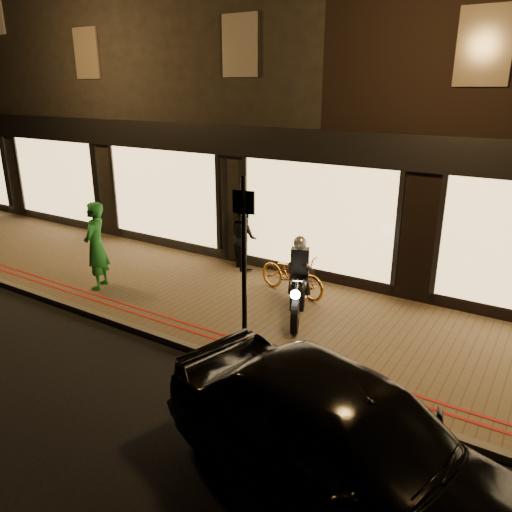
{
  "coord_description": "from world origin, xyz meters",
  "views": [
    {
      "loc": [
        4.64,
        -5.79,
        4.35
      ],
      "look_at": [
        -0.5,
        2.26,
        1.1
      ],
      "focal_mm": 35.0,
      "sensor_mm": 36.0,
      "label": 1
    }
  ],
  "objects_px": {
    "motorcycle": "(299,287)",
    "bicycle_gold": "(292,274)",
    "sign_post": "(244,261)",
    "person_green": "(96,246)",
    "parked_car": "(347,444)"
  },
  "relations": [
    {
      "from": "sign_post",
      "to": "bicycle_gold",
      "type": "relative_size",
      "value": 1.78
    },
    {
      "from": "parked_car",
      "to": "person_green",
      "type": "bearing_deg",
      "value": 83.41
    },
    {
      "from": "bicycle_gold",
      "to": "parked_car",
      "type": "relative_size",
      "value": 0.37
    },
    {
      "from": "sign_post",
      "to": "person_green",
      "type": "distance_m",
      "value": 4.51
    },
    {
      "from": "parked_car",
      "to": "bicycle_gold",
      "type": "bearing_deg",
      "value": 48.71
    },
    {
      "from": "motorcycle",
      "to": "bicycle_gold",
      "type": "height_order",
      "value": "motorcycle"
    },
    {
      "from": "motorcycle",
      "to": "person_green",
      "type": "bearing_deg",
      "value": 170.11
    },
    {
      "from": "motorcycle",
      "to": "bicycle_gold",
      "type": "bearing_deg",
      "value": 101.51
    },
    {
      "from": "motorcycle",
      "to": "parked_car",
      "type": "distance_m",
      "value": 4.47
    },
    {
      "from": "parked_car",
      "to": "motorcycle",
      "type": "bearing_deg",
      "value": 48.61
    },
    {
      "from": "sign_post",
      "to": "bicycle_gold",
      "type": "bearing_deg",
      "value": 102.65
    },
    {
      "from": "sign_post",
      "to": "parked_car",
      "type": "xyz_separation_m",
      "value": [
        2.55,
        -1.87,
        -1.01
      ]
    },
    {
      "from": "bicycle_gold",
      "to": "parked_car",
      "type": "distance_m",
      "value": 5.59
    },
    {
      "from": "person_green",
      "to": "parked_car",
      "type": "height_order",
      "value": "person_green"
    },
    {
      "from": "parked_car",
      "to": "sign_post",
      "type": "bearing_deg",
      "value": 67.94
    }
  ]
}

